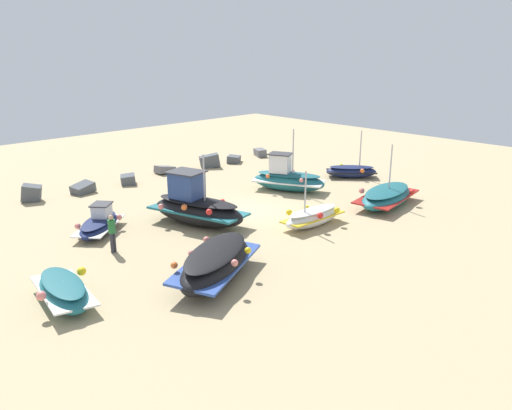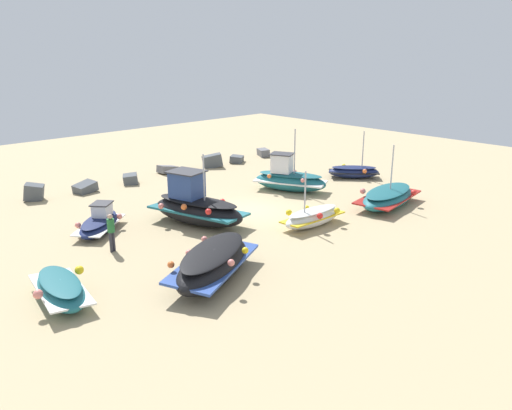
{
  "view_description": "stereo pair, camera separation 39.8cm",
  "coord_description": "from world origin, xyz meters",
  "px_view_note": "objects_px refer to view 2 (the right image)",
  "views": [
    {
      "loc": [
        -18.14,
        -19.23,
        8.65
      ],
      "look_at": [
        -0.91,
        -1.64,
        0.9
      ],
      "focal_mm": 35.76,
      "sensor_mm": 36.0,
      "label": 1
    },
    {
      "loc": [
        -17.85,
        -19.51,
        8.65
      ],
      "look_at": [
        -0.91,
        -1.64,
        0.9
      ],
      "focal_mm": 35.76,
      "sensor_mm": 36.0,
      "label": 2
    }
  ],
  "objects_px": {
    "fishing_boat_2": "(213,263)",
    "person_walking": "(111,230)",
    "fishing_boat_1": "(289,179)",
    "fishing_boat_5": "(354,172)",
    "fishing_boat_3": "(61,289)",
    "fishing_boat_4": "(197,207)",
    "fishing_boat_6": "(313,217)",
    "fishing_boat_7": "(100,223)",
    "fishing_boat_0": "(388,197)"
  },
  "relations": [
    {
      "from": "fishing_boat_1",
      "to": "fishing_boat_6",
      "type": "height_order",
      "value": "fishing_boat_1"
    },
    {
      "from": "fishing_boat_3",
      "to": "fishing_boat_5",
      "type": "distance_m",
      "value": 22.11
    },
    {
      "from": "fishing_boat_3",
      "to": "fishing_boat_5",
      "type": "xyz_separation_m",
      "value": [
        21.85,
        3.38,
        -0.02
      ]
    },
    {
      "from": "fishing_boat_4",
      "to": "fishing_boat_1",
      "type": "bearing_deg",
      "value": -98.47
    },
    {
      "from": "fishing_boat_1",
      "to": "fishing_boat_5",
      "type": "relative_size",
      "value": 1.39
    },
    {
      "from": "fishing_boat_6",
      "to": "fishing_boat_3",
      "type": "bearing_deg",
      "value": 177.24
    },
    {
      "from": "fishing_boat_0",
      "to": "fishing_boat_3",
      "type": "distance_m",
      "value": 18.1
    },
    {
      "from": "fishing_boat_2",
      "to": "fishing_boat_3",
      "type": "xyz_separation_m",
      "value": [
        -4.98,
        2.36,
        -0.24
      ]
    },
    {
      "from": "fishing_boat_6",
      "to": "fishing_boat_5",
      "type": "bearing_deg",
      "value": 26.97
    },
    {
      "from": "fishing_boat_2",
      "to": "fishing_boat_1",
      "type": "bearing_deg",
      "value": 3.71
    },
    {
      "from": "fishing_boat_5",
      "to": "person_walking",
      "type": "bearing_deg",
      "value": 47.83
    },
    {
      "from": "fishing_boat_3",
      "to": "fishing_boat_7",
      "type": "height_order",
      "value": "fishing_boat_7"
    },
    {
      "from": "fishing_boat_5",
      "to": "fishing_boat_3",
      "type": "bearing_deg",
      "value": 55.02
    },
    {
      "from": "fishing_boat_1",
      "to": "fishing_boat_4",
      "type": "bearing_deg",
      "value": 72.03
    },
    {
      "from": "fishing_boat_0",
      "to": "fishing_boat_6",
      "type": "distance_m",
      "value": 5.66
    },
    {
      "from": "fishing_boat_0",
      "to": "person_walking",
      "type": "xyz_separation_m",
      "value": [
        -14.47,
        4.61,
        0.47
      ]
    },
    {
      "from": "fishing_boat_3",
      "to": "person_walking",
      "type": "distance_m",
      "value": 4.59
    },
    {
      "from": "fishing_boat_4",
      "to": "fishing_boat_5",
      "type": "xyz_separation_m",
      "value": [
        13.42,
        0.16,
        -0.46
      ]
    },
    {
      "from": "fishing_boat_0",
      "to": "fishing_boat_5",
      "type": "bearing_deg",
      "value": -136.36
    },
    {
      "from": "fishing_boat_0",
      "to": "fishing_boat_3",
      "type": "height_order",
      "value": "fishing_boat_0"
    },
    {
      "from": "fishing_boat_0",
      "to": "fishing_boat_4",
      "type": "distance_m",
      "value": 10.8
    },
    {
      "from": "fishing_boat_4",
      "to": "fishing_boat_6",
      "type": "distance_m",
      "value": 5.83
    },
    {
      "from": "fishing_boat_0",
      "to": "person_walking",
      "type": "distance_m",
      "value": 15.19
    },
    {
      "from": "fishing_boat_0",
      "to": "fishing_boat_1",
      "type": "relative_size",
      "value": 1.09
    },
    {
      "from": "fishing_boat_0",
      "to": "fishing_boat_2",
      "type": "bearing_deg",
      "value": -6.79
    },
    {
      "from": "fishing_boat_1",
      "to": "fishing_boat_2",
      "type": "distance_m",
      "value": 13.09
    },
    {
      "from": "fishing_boat_7",
      "to": "fishing_boat_1",
      "type": "bearing_deg",
      "value": -46.72
    },
    {
      "from": "fishing_boat_0",
      "to": "fishing_boat_3",
      "type": "xyz_separation_m",
      "value": [
        -18.01,
        1.74,
        -0.07
      ]
    },
    {
      "from": "fishing_boat_5",
      "to": "fishing_boat_6",
      "type": "bearing_deg",
      "value": 71.23
    },
    {
      "from": "fishing_boat_1",
      "to": "fishing_boat_4",
      "type": "height_order",
      "value": "fishing_boat_1"
    },
    {
      "from": "fishing_boat_5",
      "to": "person_walking",
      "type": "xyz_separation_m",
      "value": [
        -18.3,
        -0.52,
        0.56
      ]
    },
    {
      "from": "fishing_boat_6",
      "to": "fishing_boat_7",
      "type": "relative_size",
      "value": 1.04
    },
    {
      "from": "fishing_boat_6",
      "to": "fishing_boat_0",
      "type": "bearing_deg",
      "value": -5.31
    },
    {
      "from": "fishing_boat_4",
      "to": "fishing_boat_7",
      "type": "height_order",
      "value": "fishing_boat_4"
    },
    {
      "from": "fishing_boat_6",
      "to": "fishing_boat_7",
      "type": "bearing_deg",
      "value": 142.71
    },
    {
      "from": "fishing_boat_0",
      "to": "fishing_boat_7",
      "type": "height_order",
      "value": "fishing_boat_0"
    },
    {
      "from": "fishing_boat_2",
      "to": "fishing_boat_0",
      "type": "bearing_deg",
      "value": -23.71
    },
    {
      "from": "fishing_boat_1",
      "to": "fishing_boat_7",
      "type": "relative_size",
      "value": 1.36
    },
    {
      "from": "fishing_boat_2",
      "to": "fishing_boat_7",
      "type": "height_order",
      "value": "same"
    },
    {
      "from": "fishing_boat_1",
      "to": "fishing_boat_2",
      "type": "xyz_separation_m",
      "value": [
        -11.32,
        -6.58,
        -0.06
      ]
    },
    {
      "from": "fishing_boat_1",
      "to": "fishing_boat_3",
      "type": "xyz_separation_m",
      "value": [
        -16.3,
        -4.22,
        -0.3
      ]
    },
    {
      "from": "fishing_boat_6",
      "to": "person_walking",
      "type": "bearing_deg",
      "value": 158.25
    },
    {
      "from": "fishing_boat_4",
      "to": "fishing_boat_3",
      "type": "bearing_deg",
      "value": 95.33
    },
    {
      "from": "fishing_boat_0",
      "to": "fishing_boat_3",
      "type": "relative_size",
      "value": 1.4
    },
    {
      "from": "fishing_boat_4",
      "to": "fishing_boat_6",
      "type": "height_order",
      "value": "fishing_boat_4"
    },
    {
      "from": "fishing_boat_1",
      "to": "fishing_boat_0",
      "type": "bearing_deg",
      "value": 170.94
    },
    {
      "from": "fishing_boat_5",
      "to": "fishing_boat_7",
      "type": "xyz_separation_m",
      "value": [
        -17.51,
        2.18,
        -0.0
      ]
    },
    {
      "from": "fishing_boat_0",
      "to": "fishing_boat_6",
      "type": "relative_size",
      "value": 1.41
    },
    {
      "from": "fishing_boat_3",
      "to": "fishing_boat_5",
      "type": "relative_size",
      "value": 1.08
    },
    {
      "from": "fishing_boat_2",
      "to": "person_walking",
      "type": "distance_m",
      "value": 5.44
    }
  ]
}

